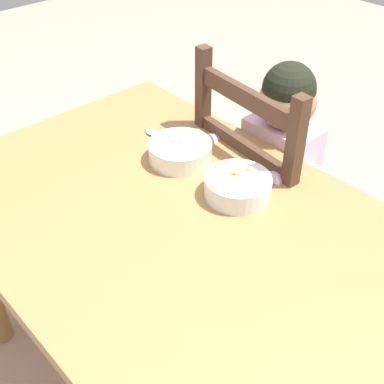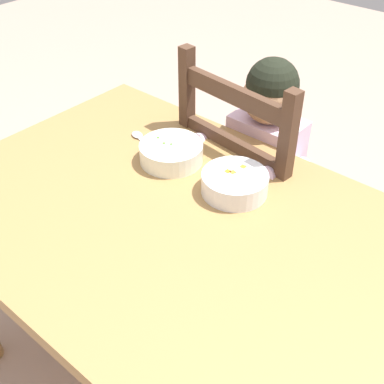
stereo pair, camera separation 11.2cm
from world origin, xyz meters
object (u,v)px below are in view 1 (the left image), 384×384
Objects in this scene: dining_table at (196,261)px; spoon at (154,135)px; dining_chair at (268,203)px; bowl_of_carrots at (238,186)px; bowl_of_peas at (180,151)px; child_figure at (274,163)px.

spoon reaches higher than dining_table.
dining_chair is 5.64× the size of bowl_of_carrots.
bowl_of_peas reaches higher than spoon.
bowl_of_peas is (-0.10, -0.30, 0.29)m from dining_chair.
bowl_of_peas is at bearing -179.99° from bowl_of_carrots.
bowl_of_peas is 0.22m from bowl_of_carrots.
dining_chair reaches higher than child_figure.
bowl_of_peas is at bearing -109.34° from dining_chair.
dining_chair is 0.17m from child_figure.
dining_table is at bearing -34.68° from bowl_of_peas.
dining_table is at bearing -72.80° from dining_chair.
bowl_of_peas is (-0.11, -0.29, 0.12)m from child_figure.
child_figure is 0.39m from spoon.
dining_chair is 5.47× the size of bowl_of_peas.
bowl_of_peas reaches higher than dining_table.
dining_chair reaches higher than dining_table.
dining_chair is at bearing 111.34° from bowl_of_carrots.
dining_chair is 0.46m from spoon.
child_figure is at bearing 69.43° from bowl_of_peas.
bowl_of_carrots is (0.12, -0.30, 0.29)m from dining_chair.
dining_table is 0.22m from bowl_of_carrots.
spoon is (-0.37, 0.02, -0.03)m from bowl_of_carrots.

